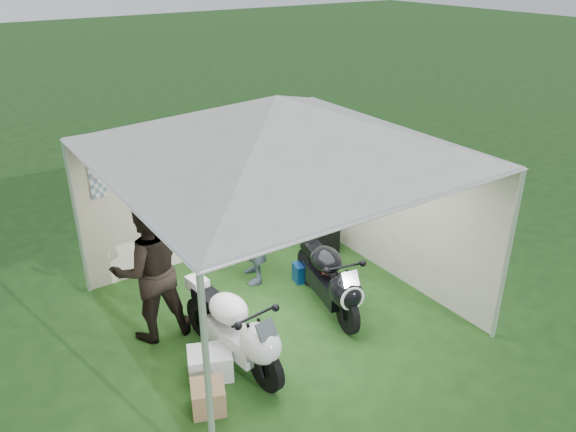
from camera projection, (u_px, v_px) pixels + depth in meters
name	position (u px, v px, depth m)	size (l,w,h in m)	color
ground	(278.00, 312.00, 7.73)	(80.00, 80.00, 0.00)	#1C3C16
canopy_tent	(275.00, 130.00, 6.66)	(5.66, 5.66, 3.00)	silver
motorcycle_white	(237.00, 329.00, 6.55)	(0.54, 1.84, 0.91)	black
motorcycle_black	(330.00, 278.00, 7.58)	(0.67, 1.80, 0.90)	black
paddock_stand	(306.00, 271.00, 8.44)	(0.37, 0.23, 0.28)	blue
person_dark_jacket	(149.00, 269.00, 6.89)	(0.94, 0.73, 1.93)	black
person_blue_jacket	(253.00, 220.00, 8.11)	(0.72, 0.47, 1.97)	slate
equipment_box	(323.00, 239.00, 9.22)	(0.45, 0.36, 0.45)	black
crate_0	(210.00, 363.00, 6.51)	(0.50, 0.39, 0.34)	silver
crate_1	(208.00, 397.00, 6.03)	(0.36, 0.36, 0.32)	#8E6A49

